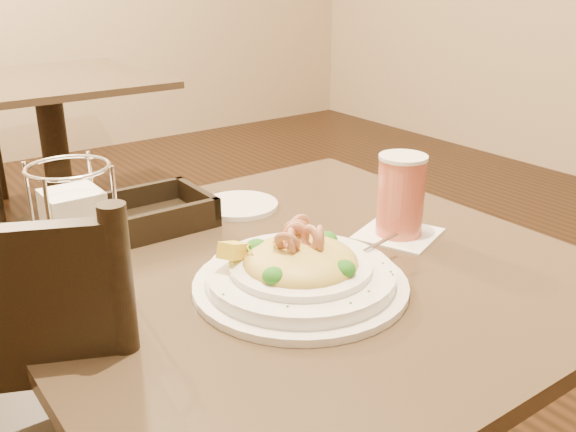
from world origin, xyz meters
TOP-DOWN VIEW (x-y plane):
  - main_table at (0.00, 0.00)m, footprint 0.90×0.90m
  - background_table at (0.24, 2.16)m, footprint 0.90×0.90m
  - pasta_bowl at (-0.05, -0.08)m, footprint 0.37×0.34m
  - drink_glass at (0.23, -0.01)m, footprint 0.18×0.18m
  - bread_basket at (-0.12, 0.30)m, footprint 0.21×0.17m
  - napkin_caddy at (-0.32, 0.13)m, footprint 0.12×0.12m
  - side_plate at (0.07, 0.28)m, footprint 0.20×0.20m
  - butter_ramekin at (-0.39, -0.02)m, footprint 0.10×0.10m

SIDE VIEW (x-z plane):
  - main_table at x=0.00m, z-range 0.13..0.86m
  - background_table at x=0.24m, z-range 0.13..0.86m
  - side_plate at x=0.07m, z-range 0.73..0.74m
  - butter_ramekin at x=-0.39m, z-range 0.73..0.77m
  - bread_basket at x=-0.12m, z-range 0.72..0.78m
  - pasta_bowl at x=-0.05m, z-range 0.70..0.81m
  - drink_glass at x=0.23m, z-range 0.73..0.88m
  - napkin_caddy at x=-0.32m, z-range 0.71..0.91m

